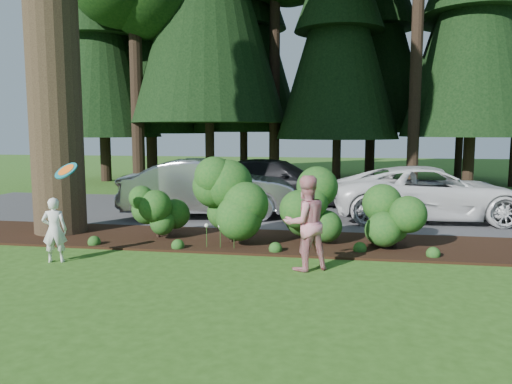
# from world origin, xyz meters

# --- Properties ---
(ground) EXTENTS (80.00, 80.00, 0.00)m
(ground) POSITION_xyz_m (0.00, 0.00, 0.00)
(ground) COLOR #2B5017
(ground) RESTS_ON ground
(mulch_bed) EXTENTS (16.00, 2.50, 0.05)m
(mulch_bed) POSITION_xyz_m (0.00, 3.25, 0.03)
(mulch_bed) COLOR black
(mulch_bed) RESTS_ON ground
(driveway) EXTENTS (22.00, 6.00, 0.03)m
(driveway) POSITION_xyz_m (0.00, 7.50, 0.01)
(driveway) COLOR #38383A
(driveway) RESTS_ON ground
(shrub_row) EXTENTS (6.53, 1.60, 1.61)m
(shrub_row) POSITION_xyz_m (0.77, 3.14, 0.81)
(shrub_row) COLOR #174B18
(shrub_row) RESTS_ON ground
(lily_cluster) EXTENTS (0.69, 0.09, 0.57)m
(lily_cluster) POSITION_xyz_m (-0.30, 2.40, 0.50)
(lily_cluster) COLOR #174B18
(lily_cluster) RESTS_ON ground
(car_silver_wagon) EXTENTS (5.31, 2.65, 1.67)m
(car_silver_wagon) POSITION_xyz_m (-1.56, 6.22, 0.87)
(car_silver_wagon) COLOR #B7B7BC
(car_silver_wagon) RESTS_ON driveway
(car_white_suv) EXTENTS (5.59, 2.86, 1.51)m
(car_white_suv) POSITION_xyz_m (4.72, 6.77, 0.79)
(car_white_suv) COLOR white
(car_white_suv) RESTS_ON driveway
(car_dark_suv) EXTENTS (5.42, 2.84, 1.50)m
(car_dark_suv) POSITION_xyz_m (-0.03, 9.53, 0.78)
(car_dark_suv) COLOR black
(car_dark_suv) RESTS_ON driveway
(child) EXTENTS (0.53, 0.42, 1.27)m
(child) POSITION_xyz_m (-3.22, 0.90, 0.63)
(child) COLOR silver
(child) RESTS_ON ground
(adult) EXTENTS (1.06, 1.00, 1.74)m
(adult) POSITION_xyz_m (1.60, 1.18, 0.87)
(adult) COLOR #B71835
(adult) RESTS_ON ground
(frisbee) EXTENTS (0.54, 0.42, 0.40)m
(frisbee) POSITION_xyz_m (-3.09, 1.19, 1.76)
(frisbee) COLOR #166F7B
(frisbee) RESTS_ON ground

